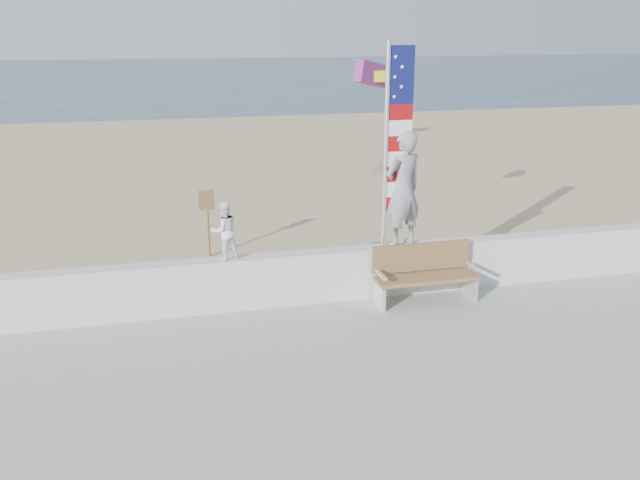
# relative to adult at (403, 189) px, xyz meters

# --- Properties ---
(ground) EXTENTS (220.00, 220.00, 0.00)m
(ground) POSITION_rel_adult_xyz_m (-1.74, -2.00, -2.10)
(ground) COLOR #2D445A
(ground) RESTS_ON ground
(sand) EXTENTS (90.00, 40.00, 0.08)m
(sand) POSITION_rel_adult_xyz_m (-1.74, 7.00, -2.06)
(sand) COLOR tan
(sand) RESTS_ON ground
(seawall) EXTENTS (30.00, 0.35, 0.90)m
(seawall) POSITION_rel_adult_xyz_m (-1.74, 0.00, -1.47)
(seawall) COLOR silver
(seawall) RESTS_ON boardwalk
(adult) EXTENTS (0.86, 0.71, 2.03)m
(adult) POSITION_rel_adult_xyz_m (0.00, 0.00, 0.00)
(adult) COLOR gray
(adult) RESTS_ON seawall
(child) EXTENTS (0.56, 0.49, 0.99)m
(child) POSITION_rel_adult_xyz_m (-3.12, 0.00, -0.52)
(child) COLOR white
(child) RESTS_ON seawall
(bench) EXTENTS (1.80, 0.57, 1.00)m
(bench) POSITION_rel_adult_xyz_m (0.27, -0.45, -1.41)
(bench) COLOR #9B6C44
(bench) RESTS_ON boardwalk
(flag) EXTENTS (0.50, 0.08, 3.50)m
(flag) POSITION_rel_adult_xyz_m (-0.21, -0.00, 0.90)
(flag) COLOR white
(flag) RESTS_ON seawall
(parafoil_kite) EXTENTS (0.90, 0.68, 0.63)m
(parafoil_kite) POSITION_rel_adult_xyz_m (0.48, 3.26, 1.74)
(parafoil_kite) COLOR red
(parafoil_kite) RESTS_ON ground
(sign) EXTENTS (0.32, 0.07, 1.46)m
(sign) POSITION_rel_adult_xyz_m (-3.14, 3.17, -1.15)
(sign) COLOR olive
(sign) RESTS_ON sand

